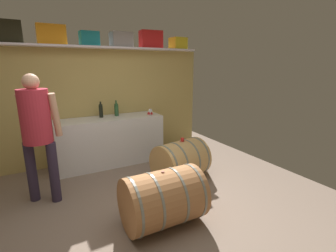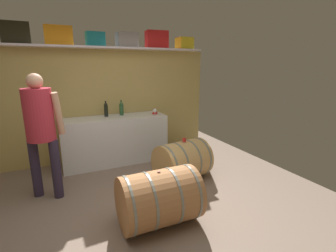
# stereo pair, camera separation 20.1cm
# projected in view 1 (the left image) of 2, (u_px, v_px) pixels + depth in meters

# --- Properties ---
(ground_plane) EXTENTS (5.63, 7.80, 0.02)m
(ground_plane) POSITION_uv_depth(u_px,v_px,m) (125.00, 200.00, 3.32)
(ground_plane) COLOR #7F6C5C
(back_wall_panel) EXTENTS (4.43, 0.10, 2.07)m
(back_wall_panel) POSITION_uv_depth(u_px,v_px,m) (92.00, 107.00, 4.54)
(back_wall_panel) COLOR tan
(back_wall_panel) RESTS_ON ground
(high_shelf_board) EXTENTS (4.08, 0.40, 0.03)m
(high_shelf_board) POSITION_uv_depth(u_px,v_px,m) (90.00, 47.00, 4.16)
(high_shelf_board) COLOR silver
(high_shelf_board) RESTS_ON back_wall_panel
(toolcase_black) EXTENTS (0.41, 0.27, 0.32)m
(toolcase_black) POSITION_uv_depth(u_px,v_px,m) (7.00, 32.00, 3.58)
(toolcase_black) COLOR black
(toolcase_black) RESTS_ON high_shelf_board
(toolcase_orange) EXTENTS (0.43, 0.20, 0.31)m
(toolcase_orange) POSITION_uv_depth(u_px,v_px,m) (51.00, 35.00, 3.85)
(toolcase_orange) COLOR orange
(toolcase_orange) RESTS_ON high_shelf_board
(toolcase_teal) EXTENTS (0.32, 0.22, 0.24)m
(toolcase_teal) POSITION_uv_depth(u_px,v_px,m) (89.00, 39.00, 4.13)
(toolcase_teal) COLOR #17747D
(toolcase_teal) RESTS_ON high_shelf_board
(toolcase_grey) EXTENTS (0.38, 0.26, 0.26)m
(toolcase_grey) POSITION_uv_depth(u_px,v_px,m) (121.00, 40.00, 4.39)
(toolcase_grey) COLOR gray
(toolcase_grey) RESTS_ON high_shelf_board
(toolcase_red) EXTENTS (0.43, 0.27, 0.32)m
(toolcase_red) POSITION_uv_depth(u_px,v_px,m) (151.00, 40.00, 4.65)
(toolcase_red) COLOR red
(toolcase_red) RESTS_ON high_shelf_board
(toolcase_yellow) EXTENTS (0.30, 0.29, 0.23)m
(toolcase_yellow) POSITION_uv_depth(u_px,v_px,m) (178.00, 44.00, 4.94)
(toolcase_yellow) COLOR gold
(toolcase_yellow) RESTS_ON high_shelf_board
(work_cabinet) EXTENTS (1.88, 0.59, 0.87)m
(work_cabinet) POSITION_uv_depth(u_px,v_px,m) (111.00, 141.00, 4.48)
(work_cabinet) COLOR white
(work_cabinet) RESTS_ON ground
(wine_bottle_green) EXTENTS (0.08, 0.08, 0.29)m
(wine_bottle_green) POSITION_uv_depth(u_px,v_px,m) (116.00, 109.00, 4.52)
(wine_bottle_green) COLOR #295530
(wine_bottle_green) RESTS_ON work_cabinet
(wine_bottle_dark) EXTENTS (0.07, 0.07, 0.29)m
(wine_bottle_dark) POSITION_uv_depth(u_px,v_px,m) (101.00, 110.00, 4.37)
(wine_bottle_dark) COLOR black
(wine_bottle_dark) RESTS_ON work_cabinet
(wine_glass) EXTENTS (0.07, 0.07, 0.13)m
(wine_glass) POSITION_uv_depth(u_px,v_px,m) (150.00, 111.00, 4.55)
(wine_glass) COLOR white
(wine_glass) RESTS_ON work_cabinet
(red_funnel) EXTENTS (0.11, 0.11, 0.12)m
(red_funnel) POSITION_uv_depth(u_px,v_px,m) (150.00, 111.00, 4.69)
(red_funnel) COLOR red
(red_funnel) RESTS_ON work_cabinet
(wine_barrel_near) EXTENTS (0.89, 0.76, 0.63)m
(wine_barrel_near) POSITION_uv_depth(u_px,v_px,m) (181.00, 160.00, 3.87)
(wine_barrel_near) COLOR tan
(wine_barrel_near) RESTS_ON ground
(wine_barrel_far) EXTENTS (0.88, 0.64, 0.65)m
(wine_barrel_far) POSITION_uv_depth(u_px,v_px,m) (163.00, 198.00, 2.75)
(wine_barrel_far) COLOR #A46B3F
(wine_barrel_far) RESTS_ON ground
(tasting_cup) EXTENTS (0.06, 0.06, 0.05)m
(tasting_cup) POSITION_uv_depth(u_px,v_px,m) (182.00, 140.00, 3.80)
(tasting_cup) COLOR red
(tasting_cup) RESTS_ON wine_barrel_near
(winemaker_pouring) EXTENTS (0.52, 0.49, 1.69)m
(winemaker_pouring) POSITION_uv_depth(u_px,v_px,m) (37.00, 126.00, 3.07)
(winemaker_pouring) COLOR #2F263B
(winemaker_pouring) RESTS_ON ground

